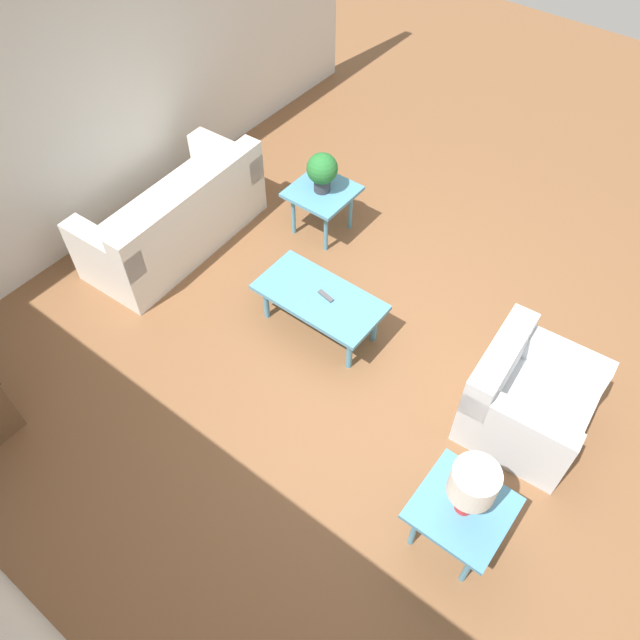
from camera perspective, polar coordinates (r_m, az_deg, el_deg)
The scene contains 10 objects.
ground_plane at distance 5.40m, azimuth 3.95°, elevation -2.90°, with size 14.00×14.00×0.00m, color brown.
wall_right at distance 6.24m, azimuth -20.33°, elevation 18.98°, with size 0.12×7.20×2.70m.
sofa at distance 6.24m, azimuth -12.95°, elevation 8.93°, with size 0.90×1.87×0.82m.
armchair at distance 4.98m, azimuth 18.18°, elevation -6.96°, with size 0.88×0.92×0.78m.
coffee_table at distance 5.27m, azimuth -0.05°, elevation 1.89°, with size 1.10×0.55×0.42m.
side_table_plant at distance 6.15m, azimuth 0.19°, elevation 11.30°, with size 0.59×0.59×0.51m.
side_table_lamp at distance 4.29m, azimuth 12.80°, elevation -16.69°, with size 0.59×0.59×0.51m.
potted_plant at distance 5.97m, azimuth 0.20°, elevation 13.52°, with size 0.30×0.30×0.40m.
table_lamp at distance 3.94m, azimuth 13.80°, elevation -14.44°, with size 0.29×0.29×0.47m.
remote_control at distance 5.21m, azimuth 0.54°, elevation 2.21°, with size 0.16×0.07×0.02m.
Camera 1 is at (-1.68, 2.78, 4.31)m, focal length 35.00 mm.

